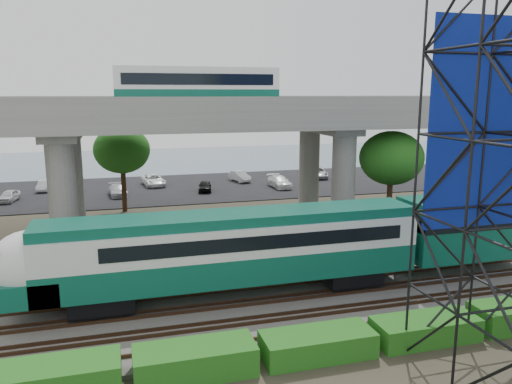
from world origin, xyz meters
name	(u,v)px	position (x,y,z in m)	size (l,w,h in m)	color
ground	(264,315)	(0.00, 0.00, 0.00)	(140.00, 140.00, 0.00)	#474233
ballast_bed	(253,297)	(0.00, 2.00, 0.10)	(90.00, 12.00, 0.20)	slate
service_road	(220,250)	(0.00, 10.50, 0.04)	(90.00, 5.00, 0.08)	black
parking_lot	(178,188)	(0.00, 34.00, 0.04)	(90.00, 18.00, 0.08)	black
harbor_water	(161,163)	(0.00, 56.00, 0.01)	(140.00, 40.00, 0.03)	slate
rail_tracks	(253,293)	(0.00, 2.00, 0.28)	(90.00, 9.52, 0.16)	#472D1E
commuter_train	(274,244)	(1.14, 2.00, 2.88)	(29.30, 3.06, 4.30)	black
overpass	(203,124)	(-0.03, 16.00, 8.21)	(80.00, 12.00, 12.40)	#9E9B93
hedge_strip	(318,343)	(1.01, -4.30, 0.56)	(34.60, 1.80, 1.20)	#145A16
trees	(142,161)	(-4.67, 16.17, 5.57)	(40.94, 16.94, 7.69)	#382314
suv	(93,250)	(-8.19, 10.16, 0.80)	(2.40, 5.21, 1.45)	black
parked_cars	(201,181)	(2.61, 33.81, 0.69)	(37.09, 9.72, 1.28)	silver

